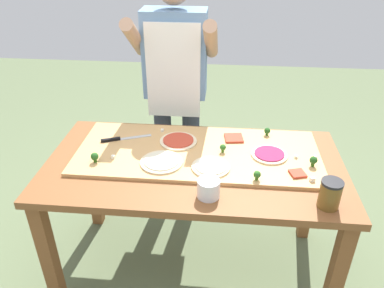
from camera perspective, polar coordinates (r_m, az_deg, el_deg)
ground_plane at (r=2.53m, az=0.28°, el=-17.95°), size 8.00×8.00×0.00m
prep_table at (r=2.07m, az=0.33°, el=-5.25°), size 1.58×0.83×0.79m
cutting_board at (r=2.08m, az=0.88°, el=-1.26°), size 1.33×0.57×0.02m
chefs_knife at (r=2.21m, az=-10.98°, el=0.77°), size 0.28×0.12×0.02m
pizza_whole_white_garlic at (r=1.93m, az=2.87°, el=-3.46°), size 0.20×0.20×0.02m
pizza_whole_beet_magenta at (r=2.07m, az=11.64°, el=-1.56°), size 0.19×0.19×0.02m
pizza_whole_cheese_artichoke at (r=1.97m, az=-4.64°, el=-2.69°), size 0.22×0.22×0.02m
pizza_whole_tomato_red at (r=2.15m, az=-2.09°, el=0.47°), size 0.21×0.21×0.02m
pizza_slice_far_left at (r=2.19m, az=6.35°, el=0.90°), size 0.12×0.12×0.01m
pizza_slice_far_right at (r=1.95m, az=15.71°, el=-4.33°), size 0.09×0.09×0.01m
broccoli_floret_back_left at (r=2.25m, az=11.33°, el=1.94°), size 0.04×0.04×0.05m
broccoli_floret_front_mid at (r=1.86m, az=9.84°, el=-4.63°), size 0.04×0.04×0.05m
broccoli_floret_front_left at (r=2.02m, az=-14.53°, el=-1.89°), size 0.04×0.04×0.06m
broccoli_floret_center_right at (r=2.02m, az=17.92°, el=-2.40°), size 0.04×0.04×0.06m
broccoli_floret_center_left at (r=2.05m, az=4.70°, el=-0.55°), size 0.03×0.03×0.05m
cheese_crumble_a at (r=2.08m, az=15.50°, el=-1.87°), size 0.02×0.02×0.01m
cheese_crumble_b at (r=1.92m, az=17.77°, el=-5.11°), size 0.03×0.03×0.02m
cheese_crumble_c at (r=2.26m, az=-4.52°, el=2.06°), size 0.02×0.02×0.02m
cheese_crumble_d at (r=2.11m, az=18.12°, el=-1.88°), size 0.02×0.02×0.02m
cheese_crumble_e at (r=2.04m, az=-11.86°, el=-1.93°), size 0.02×0.02×0.02m
flour_cup at (r=1.75m, az=2.52°, el=-6.87°), size 0.11×0.11×0.09m
sauce_jar at (r=1.78m, az=20.19°, el=-7.13°), size 0.10×0.10×0.14m
cook_center at (r=2.51m, az=-2.51°, el=9.55°), size 0.54×0.39×1.67m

